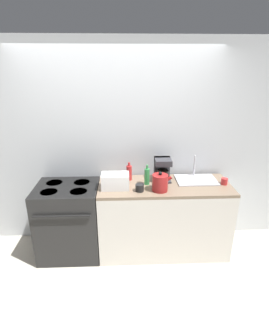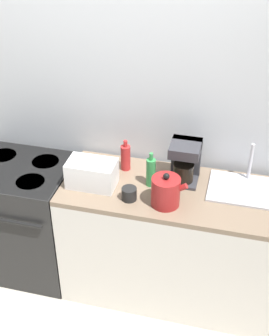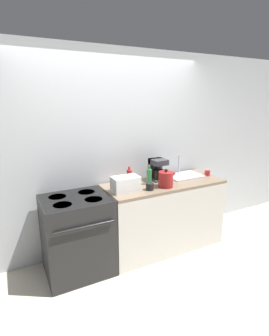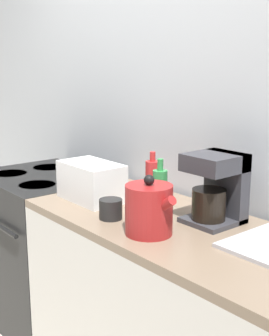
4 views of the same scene
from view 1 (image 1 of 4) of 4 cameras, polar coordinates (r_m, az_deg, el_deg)
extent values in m
plane|color=beige|center=(3.40, -3.41, -20.48)|extent=(12.00, 12.00, 0.00)
cube|color=silver|center=(3.38, -3.71, 4.65)|extent=(8.00, 0.05, 2.60)
cube|color=black|center=(3.44, -13.98, -10.99)|extent=(0.75, 0.61, 0.93)
cube|color=black|center=(3.22, -14.68, -4.12)|extent=(0.73, 0.60, 0.02)
cylinder|color=black|center=(3.15, -18.15, -5.04)|extent=(0.20, 0.20, 0.01)
cylinder|color=black|center=(3.08, -12.09, -5.07)|extent=(0.20, 0.20, 0.01)
cylinder|color=black|center=(3.38, -17.05, -3.13)|extent=(0.20, 0.20, 0.01)
cylinder|color=black|center=(3.31, -11.40, -3.11)|extent=(0.20, 0.20, 0.01)
cylinder|color=black|center=(3.03, -15.60, -10.12)|extent=(0.64, 0.02, 0.02)
cube|color=silver|center=(3.42, 6.26, -10.95)|extent=(1.60, 0.64, 0.89)
cube|color=#7A6651|center=(3.20, 6.59, -3.89)|extent=(1.60, 0.64, 0.04)
cylinder|color=maroon|center=(3.00, 5.58, -3.22)|extent=(0.18, 0.18, 0.19)
sphere|color=black|center=(2.95, 5.66, -1.16)|extent=(0.04, 0.04, 0.04)
cylinder|color=maroon|center=(3.00, 7.24, -2.51)|extent=(0.10, 0.04, 0.09)
cube|color=white|center=(3.05, -4.20, -2.85)|extent=(0.32, 0.19, 0.18)
cube|color=black|center=(3.02, -5.30, -1.38)|extent=(0.04, 0.14, 0.01)
cube|color=black|center=(3.02, -3.18, -1.35)|extent=(0.04, 0.14, 0.01)
cube|color=#333338|center=(3.30, 6.07, -2.52)|extent=(0.20, 0.22, 0.02)
cube|color=#333338|center=(3.32, 5.97, 0.12)|extent=(0.20, 0.06, 0.29)
cube|color=#333338|center=(3.21, 6.23, 1.43)|extent=(0.20, 0.22, 0.07)
cylinder|color=black|center=(3.25, 6.18, -1.53)|extent=(0.14, 0.14, 0.13)
cube|color=#B7B7BC|center=(3.37, 13.27, -2.54)|extent=(0.50, 0.35, 0.01)
cylinder|color=silver|center=(3.44, 12.88, 0.38)|extent=(0.02, 0.02, 0.28)
cylinder|color=#338C47|center=(3.15, 2.72, -1.89)|extent=(0.06, 0.06, 0.20)
cylinder|color=#338C47|center=(3.10, 2.76, 0.22)|extent=(0.02, 0.02, 0.05)
cylinder|color=#B72828|center=(3.27, -1.18, -1.09)|extent=(0.07, 0.07, 0.18)
cylinder|color=#B72828|center=(3.23, -1.20, 0.79)|extent=(0.03, 0.03, 0.05)
cylinder|color=red|center=(3.34, 18.97, -2.76)|extent=(0.08, 0.08, 0.08)
cylinder|color=black|center=(2.99, 1.13, -4.32)|extent=(0.10, 0.10, 0.08)
camera|label=2|loc=(1.02, 74.07, 38.49)|focal=50.00mm
camera|label=3|loc=(1.39, -82.90, -8.61)|focal=28.00mm
camera|label=4|loc=(2.41, 41.88, -0.83)|focal=50.00mm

